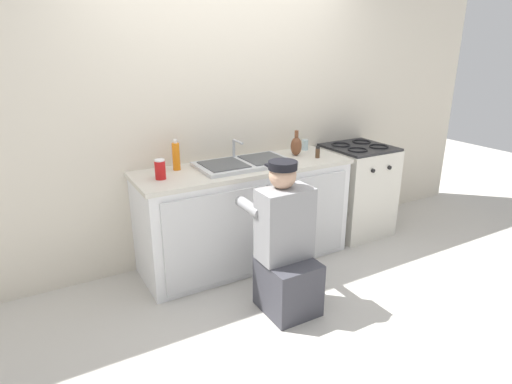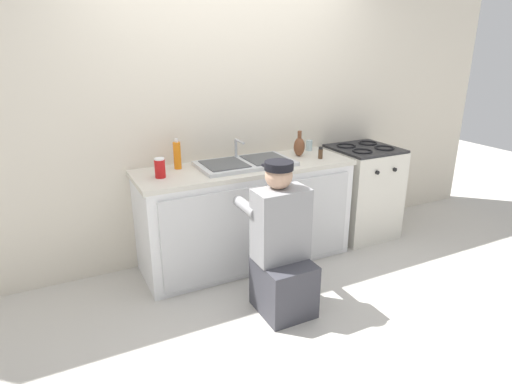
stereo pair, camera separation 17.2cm
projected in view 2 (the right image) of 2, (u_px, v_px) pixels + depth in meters
ground_plane at (261, 274)px, 3.63m from camera, size 12.00×12.00×0.00m
back_wall at (228, 116)px, 3.76m from camera, size 6.00×0.10×2.50m
counter_cabinet at (246, 216)px, 3.73m from camera, size 1.82×0.62×0.85m
countertop at (245, 167)px, 3.60m from camera, size 1.86×0.62×0.04m
sink_double_basin at (245, 163)px, 3.58m from camera, size 0.80×0.44×0.19m
stove_range at (361, 191)px, 4.27m from camera, size 0.60×0.62×0.91m
plumber_person at (282, 251)px, 3.03m from camera, size 0.42×0.61×1.10m
water_glass at (309, 145)px, 4.06m from camera, size 0.06×0.06×0.10m
soda_cup_red at (160, 168)px, 3.24m from camera, size 0.08×0.08×0.15m
vase_decorative at (299, 146)px, 3.85m from camera, size 0.10×0.10×0.23m
soap_bottle_orange at (177, 155)px, 3.45m from camera, size 0.06×0.06×0.25m
spice_bottle_pepper at (321, 153)px, 3.77m from camera, size 0.04×0.04×0.10m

